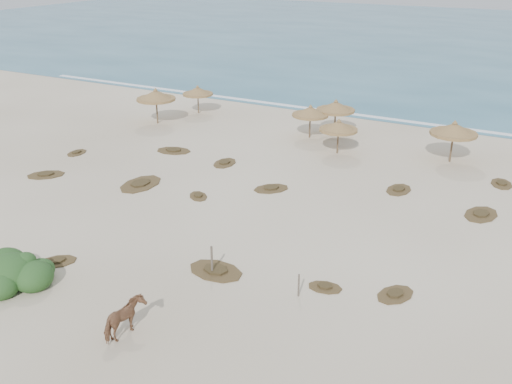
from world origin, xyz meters
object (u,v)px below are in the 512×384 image
palapa_1 (156,96)px  horse (125,319)px  palapa_0 (198,91)px  bush (13,273)px

palapa_1 → horse: palapa_1 is taller
palapa_0 → bush: bearing=-73.1°
palapa_1 → bush: bearing=-67.4°
palapa_0 → bush: 27.24m
palapa_0 → palapa_1: size_ratio=0.91×
palapa_0 → bush: size_ratio=0.87×
palapa_0 → horse: palapa_0 is taller
palapa_0 → horse: (14.33, -26.56, -1.14)m
palapa_0 → palapa_1: palapa_1 is taller
horse → bush: (-6.41, 0.52, -0.21)m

